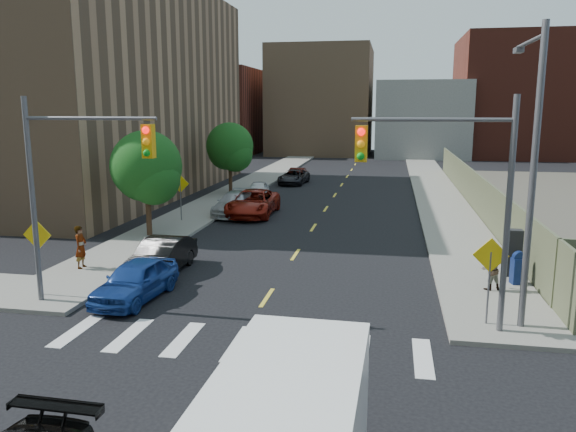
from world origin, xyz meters
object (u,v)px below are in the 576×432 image
at_px(pedestrian_east, 491,269).
at_px(parked_car_silver, 235,204).
at_px(parked_car_white, 258,190).
at_px(parked_car_black, 161,256).
at_px(parked_car_grey, 294,177).
at_px(payphone, 514,253).
at_px(parked_car_blue, 136,280).
at_px(mailbox, 519,268).
at_px(parked_car_red, 253,203).
at_px(pedestrian_west, 81,247).
at_px(parked_car_maroon, 297,175).

bearing_deg(pedestrian_east, parked_car_silver, -66.07).
xyz_separation_m(parked_car_silver, parked_car_white, (-0.16, 6.81, -0.10)).
distance_m(parked_car_black, parked_car_grey, 27.57).
relative_size(parked_car_silver, pedestrian_east, 3.21).
xyz_separation_m(parked_car_silver, payphone, (14.34, -11.04, 0.36)).
bearing_deg(payphone, parked_car_blue, -159.36).
bearing_deg(parked_car_blue, payphone, 24.39).
height_order(parked_car_grey, mailbox, mailbox).
bearing_deg(parked_car_grey, parked_car_red, -85.81).
xyz_separation_m(parked_car_white, pedestrian_west, (-2.69, -19.90, 0.42)).
relative_size(parked_car_red, parked_car_white, 1.59).
xyz_separation_m(parked_car_blue, mailbox, (13.47, 3.83, 0.05)).
bearing_deg(parked_car_maroon, parked_car_white, -97.39).
bearing_deg(parked_car_blue, parked_car_grey, 94.07).
height_order(parked_car_grey, pedestrian_east, pedestrian_east).
xyz_separation_m(parked_car_blue, parked_car_maroon, (0.28, 32.33, -0.09)).
distance_m(parked_car_white, pedestrian_east, 23.86).
bearing_deg(parked_car_white, parked_car_black, -93.55).
distance_m(parked_car_maroon, parked_car_grey, 1.61).
bearing_deg(mailbox, pedestrian_west, 170.66).
bearing_deg(mailbox, parked_car_grey, 103.38).
bearing_deg(pedestrian_east, parked_car_blue, -8.15).
relative_size(parked_car_red, parked_car_silver, 1.16).
height_order(parked_car_blue, payphone, payphone).
bearing_deg(payphone, pedestrian_east, -120.22).
bearing_deg(parked_car_white, mailbox, -57.92).
bearing_deg(parked_car_maroon, payphone, -64.04).
height_order(pedestrian_west, pedestrian_east, pedestrian_west).
height_order(parked_car_white, payphone, payphone).
height_order(parked_car_black, parked_car_grey, parked_car_black).
relative_size(parked_car_white, pedestrian_west, 2.04).
relative_size(payphone, pedestrian_east, 1.21).
relative_size(mailbox, payphone, 0.67).
bearing_deg(parked_car_black, parked_car_silver, 93.43).
height_order(parked_car_maroon, mailbox, mailbox).
distance_m(parked_car_blue, pedestrian_east, 12.66).
relative_size(parked_car_grey, pedestrian_east, 2.95).
relative_size(parked_car_black, parked_car_red, 0.75).
xyz_separation_m(pedestrian_west, pedestrian_east, (16.03, 0.12, -0.11)).
bearing_deg(parked_car_maroon, pedestrian_east, -67.42).
bearing_deg(pedestrian_west, payphone, -84.74).
bearing_deg(parked_car_grey, parked_car_blue, -86.33).
bearing_deg(parked_car_black, mailbox, 4.01).
bearing_deg(parked_car_white, pedestrian_west, -103.13).
xyz_separation_m(mailbox, pedestrian_east, (-1.15, -0.90, 0.16)).
xyz_separation_m(parked_car_silver, parked_car_maroon, (1.14, 16.44, -0.10)).
distance_m(parked_car_red, pedestrian_east, 17.68).
relative_size(parked_car_blue, pedestrian_west, 2.34).
xyz_separation_m(parked_car_maroon, parked_car_grey, (0.00, -1.61, 0.02)).
distance_m(parked_car_red, mailbox, 17.86).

